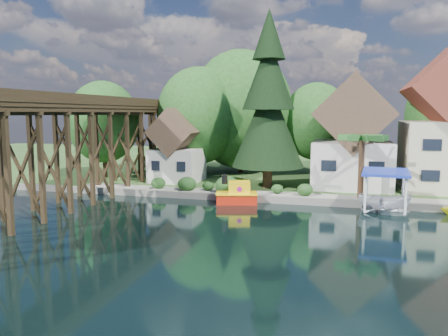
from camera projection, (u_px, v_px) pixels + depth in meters
The scene contains 14 objects.
ground at pixel (250, 225), 30.43m from camera, with size 140.00×140.00×0.00m, color black.
bank at pixel (298, 166), 62.97m from camera, with size 140.00×52.00×0.50m, color #2A4F1F.
seawall at pixel (315, 202), 37.02m from camera, with size 60.00×0.40×0.62m, color slate.
promenade at pixel (340, 198), 37.73m from camera, with size 50.00×2.60×0.06m, color gray.
trestle_bridge at pixel (86, 141), 38.83m from camera, with size 4.12×44.18×9.30m.
house_left at pixel (352, 140), 43.31m from camera, with size 7.64×8.64×11.02m.
shed at pixel (177, 150), 46.67m from camera, with size 5.09×5.40×7.85m.
bg_trees at pixel (297, 117), 49.62m from camera, with size 49.90×13.30×10.57m.
shrubs at pixel (222, 184), 40.33m from camera, with size 15.76×2.47×1.70m.
conifer at pixel (268, 103), 41.82m from camera, with size 6.93×6.93×17.06m.
palm_tree at pixel (362, 140), 37.00m from camera, with size 4.29×4.29×5.79m.
tugboat at pixel (237, 195), 37.77m from camera, with size 3.93×2.78×2.58m.
boat_white_a at pixel (386, 208), 34.14m from camera, with size 2.65×3.72×0.77m, color white.
boat_canopy at pixel (385, 194), 34.63m from camera, with size 4.20×5.33×3.26m.
Camera 1 is at (5.94, -29.14, 7.79)m, focal length 35.00 mm.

